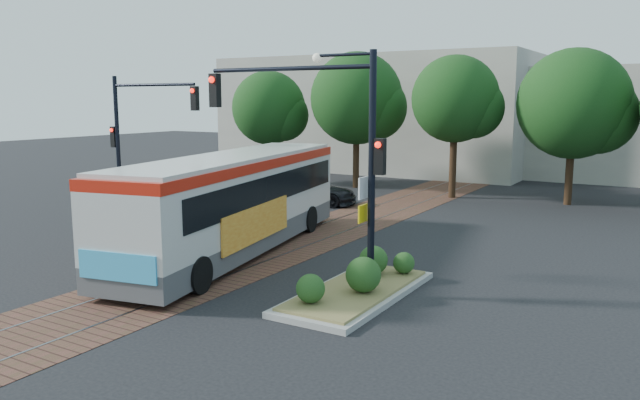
{
  "coord_description": "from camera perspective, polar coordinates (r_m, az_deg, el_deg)",
  "views": [
    {
      "loc": [
        11.92,
        -14.77,
        5.02
      ],
      "look_at": [
        1.11,
        3.37,
        1.6
      ],
      "focal_mm": 35.0,
      "sensor_mm": 36.0,
      "label": 1
    }
  ],
  "objects": [
    {
      "name": "parked_car",
      "position": [
        30.16,
        -1.09,
        0.93
      ],
      "size": [
        5.01,
        2.89,
        1.36
      ],
      "primitive_type": "imported",
      "rotation": [
        0.0,
        0.0,
        1.79
      ],
      "color": "black",
      "rests_on": "ground"
    },
    {
      "name": "signal_pole_main",
      "position": [
        16.14,
        0.82,
        6.14
      ],
      "size": [
        5.49,
        0.46,
        6.0
      ],
      "color": "black",
      "rests_on": "ground"
    },
    {
      "name": "trackbed",
      "position": [
        22.79,
        -1.58,
        -3.51
      ],
      "size": [
        3.6,
        40.0,
        0.02
      ],
      "color": "brown",
      "rests_on": "ground"
    },
    {
      "name": "tree_row",
      "position": [
        32.97,
        11.99,
        8.71
      ],
      "size": [
        26.4,
        5.6,
        7.67
      ],
      "color": "#382314",
      "rests_on": "ground"
    },
    {
      "name": "signal_pole_left",
      "position": [
        27.66,
        -16.52,
        6.43
      ],
      "size": [
        4.99,
        0.34,
        6.0
      ],
      "color": "black",
      "rests_on": "ground"
    },
    {
      "name": "city_bus",
      "position": [
        20.62,
        -7.79,
        0.14
      ],
      "size": [
        4.83,
        12.33,
        3.23
      ],
      "rotation": [
        0.0,
        0.0,
        0.19
      ],
      "color": "#4D4D4F",
      "rests_on": "ground"
    },
    {
      "name": "officer",
      "position": [
        27.05,
        -10.14,
        0.35
      ],
      "size": [
        0.77,
        0.62,
        1.85
      ],
      "primitive_type": "imported",
      "rotation": [
        0.0,
        0.0,
        3.44
      ],
      "color": "black",
      "rests_on": "ground"
    },
    {
      "name": "warehouses",
      "position": [
        45.27,
        14.96,
        7.36
      ],
      "size": [
        40.0,
        13.0,
        8.0
      ],
      "color": "#ADA899",
      "rests_on": "ground"
    },
    {
      "name": "ground",
      "position": [
        19.63,
        -7.87,
        -5.7
      ],
      "size": [
        120.0,
        120.0,
        0.0
      ],
      "primitive_type": "plane",
      "color": "black",
      "rests_on": "ground"
    },
    {
      "name": "traffic_island",
      "position": [
        16.27,
        3.58,
        -7.57
      ],
      "size": [
        2.2,
        5.2,
        1.13
      ],
      "color": "gray",
      "rests_on": "ground"
    }
  ]
}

